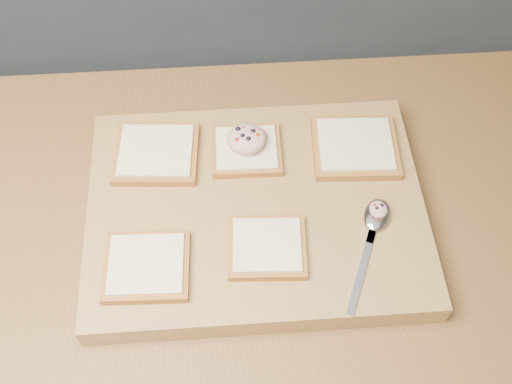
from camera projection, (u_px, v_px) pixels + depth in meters
island_counter at (171, 366)px, 1.31m from camera, size 2.00×0.80×0.90m
cutting_board at (256, 210)px, 0.97m from camera, size 0.50×0.38×0.04m
bread_far_left at (156, 153)px, 1.00m from camera, size 0.14×0.13×0.02m
bread_far_center at (246, 150)px, 1.00m from camera, size 0.11×0.10×0.02m
bread_far_right at (355, 147)px, 1.01m from camera, size 0.14×0.13×0.02m
bread_near_left at (147, 266)px, 0.89m from camera, size 0.12×0.11×0.02m
bread_near_center at (267, 247)px, 0.90m from camera, size 0.12×0.11×0.02m
tuna_salad_dollop at (247, 138)px, 0.99m from camera, size 0.06×0.06×0.03m
spoon at (375, 223)px, 0.93m from camera, size 0.10×0.19×0.01m
spoon_salad at (378, 209)px, 0.93m from camera, size 0.03×0.03×0.02m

